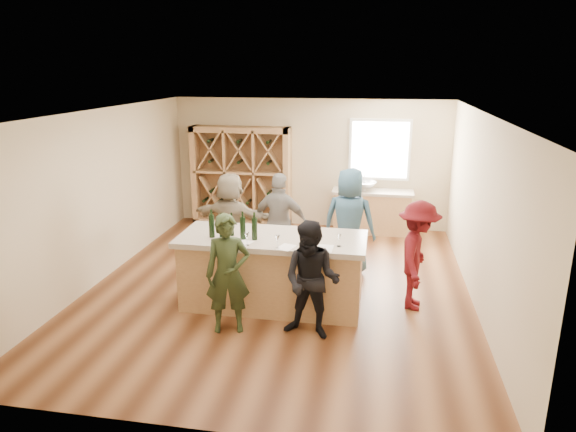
% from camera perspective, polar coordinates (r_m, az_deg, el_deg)
% --- Properties ---
extents(floor, '(6.00, 7.00, 0.10)m').
position_cam_1_polar(floor, '(8.45, -0.91, -8.18)').
color(floor, brown).
rests_on(floor, ground).
extents(ceiling, '(6.00, 7.00, 0.10)m').
position_cam_1_polar(ceiling, '(7.72, -1.01, 11.82)').
color(ceiling, white).
rests_on(ceiling, ground).
extents(wall_back, '(6.00, 0.10, 2.80)m').
position_cam_1_polar(wall_back, '(11.39, 2.46, 5.90)').
color(wall_back, beige).
rests_on(wall_back, ground).
extents(wall_front, '(6.00, 0.10, 2.80)m').
position_cam_1_polar(wall_front, '(4.73, -9.30, -9.61)').
color(wall_front, beige).
rests_on(wall_front, ground).
extents(wall_left, '(0.10, 7.00, 2.80)m').
position_cam_1_polar(wall_left, '(9.04, -20.32, 2.15)').
color(wall_left, beige).
rests_on(wall_left, ground).
extents(wall_right, '(0.10, 7.00, 2.80)m').
position_cam_1_polar(wall_right, '(7.98, 21.07, 0.29)').
color(wall_right, beige).
rests_on(wall_right, ground).
extents(window_frame, '(1.30, 0.06, 1.30)m').
position_cam_1_polar(window_frame, '(11.15, 10.15, 7.26)').
color(window_frame, white).
rests_on(window_frame, wall_back).
extents(window_pane, '(1.18, 0.01, 1.18)m').
position_cam_1_polar(window_pane, '(11.12, 10.15, 7.24)').
color(window_pane, white).
rests_on(window_pane, wall_back).
extents(wine_rack, '(2.20, 0.45, 2.20)m').
position_cam_1_polar(wine_rack, '(11.47, -5.21, 4.39)').
color(wine_rack, tan).
rests_on(wine_rack, floor).
extents(back_counter_base, '(1.60, 0.58, 0.86)m').
position_cam_1_polar(back_counter_base, '(11.17, 9.30, 0.38)').
color(back_counter_base, tan).
rests_on(back_counter_base, floor).
extents(back_counter_top, '(1.70, 0.62, 0.06)m').
position_cam_1_polar(back_counter_top, '(11.05, 9.40, 2.67)').
color(back_counter_top, '#AFA18F').
rests_on(back_counter_top, back_counter_base).
extents(sink, '(0.54, 0.54, 0.19)m').
position_cam_1_polar(sink, '(11.03, 8.39, 3.34)').
color(sink, silver).
rests_on(sink, back_counter_top).
extents(faucet, '(0.02, 0.02, 0.30)m').
position_cam_1_polar(faucet, '(11.19, 8.44, 3.83)').
color(faucet, silver).
rests_on(faucet, back_counter_top).
extents(tasting_counter_base, '(2.60, 1.00, 1.00)m').
position_cam_1_polar(tasting_counter_base, '(7.65, -1.74, -6.40)').
color(tasting_counter_base, tan).
rests_on(tasting_counter_base, floor).
extents(tasting_counter_top, '(2.72, 1.12, 0.08)m').
position_cam_1_polar(tasting_counter_top, '(7.46, -1.77, -2.57)').
color(tasting_counter_top, '#AFA18F').
rests_on(tasting_counter_top, tasting_counter_base).
extents(wine_bottle_a, '(0.10, 0.10, 0.33)m').
position_cam_1_polar(wine_bottle_a, '(7.44, -8.48, -1.11)').
color(wine_bottle_a, black).
rests_on(wine_bottle_a, tasting_counter_top).
extents(wine_bottle_b, '(0.10, 0.10, 0.31)m').
position_cam_1_polar(wine_bottle_b, '(7.31, -7.36, -1.46)').
color(wine_bottle_b, black).
rests_on(wine_bottle_b, tasting_counter_top).
extents(wine_bottle_c, '(0.07, 0.07, 0.27)m').
position_cam_1_polar(wine_bottle_c, '(7.49, -6.27, -1.20)').
color(wine_bottle_c, black).
rests_on(wine_bottle_c, tasting_counter_top).
extents(wine_bottle_d, '(0.10, 0.10, 0.33)m').
position_cam_1_polar(wine_bottle_d, '(7.31, -5.04, -1.35)').
color(wine_bottle_d, black).
rests_on(wine_bottle_d, tasting_counter_top).
extents(wine_bottle_e, '(0.10, 0.10, 0.32)m').
position_cam_1_polar(wine_bottle_e, '(7.28, -3.75, -1.42)').
color(wine_bottle_e, black).
rests_on(wine_bottle_e, tasting_counter_top).
extents(wine_glass_a, '(0.09, 0.09, 0.19)m').
position_cam_1_polar(wine_glass_a, '(7.07, -4.58, -2.55)').
color(wine_glass_a, white).
rests_on(wine_glass_a, tasting_counter_top).
extents(wine_glass_b, '(0.09, 0.09, 0.19)m').
position_cam_1_polar(wine_glass_b, '(6.93, -1.17, -2.89)').
color(wine_glass_b, white).
rests_on(wine_glass_b, tasting_counter_top).
extents(wine_glass_c, '(0.08, 0.08, 0.20)m').
position_cam_1_polar(wine_glass_c, '(6.85, 3.40, -3.10)').
color(wine_glass_c, white).
rests_on(wine_glass_c, tasting_counter_top).
extents(wine_glass_d, '(0.07, 0.07, 0.18)m').
position_cam_1_polar(wine_glass_d, '(7.20, 1.86, -2.21)').
color(wine_glass_d, white).
rests_on(wine_glass_d, tasting_counter_top).
extents(wine_glass_e, '(0.06, 0.06, 0.16)m').
position_cam_1_polar(wine_glass_e, '(7.05, 5.69, -2.76)').
color(wine_glass_e, white).
rests_on(wine_glass_e, tasting_counter_top).
extents(tasting_menu_a, '(0.29, 0.34, 0.00)m').
position_cam_1_polar(tasting_menu_a, '(7.18, -5.06, -3.03)').
color(tasting_menu_a, white).
rests_on(tasting_menu_a, tasting_counter_top).
extents(tasting_menu_b, '(0.27, 0.32, 0.00)m').
position_cam_1_polar(tasting_menu_b, '(7.00, -0.21, -3.49)').
color(tasting_menu_b, white).
rests_on(tasting_menu_b, tasting_counter_top).
extents(tasting_menu_c, '(0.23, 0.31, 0.00)m').
position_cam_1_polar(tasting_menu_c, '(6.98, 4.08, -3.60)').
color(tasting_menu_c, white).
rests_on(tasting_menu_c, tasting_counter_top).
extents(person_near_left, '(0.69, 0.57, 1.63)m').
position_cam_1_polar(person_near_left, '(6.86, -6.69, -6.42)').
color(person_near_left, '#263319').
rests_on(person_near_left, floor).
extents(person_near_right, '(0.83, 0.55, 1.58)m').
position_cam_1_polar(person_near_right, '(6.68, 2.65, -7.17)').
color(person_near_right, black).
rests_on(person_near_right, floor).
extents(person_server, '(0.62, 1.10, 1.62)m').
position_cam_1_polar(person_server, '(7.69, 14.19, -4.28)').
color(person_server, '#590F14').
rests_on(person_server, floor).
extents(person_far_mid, '(1.08, 0.67, 1.74)m').
position_cam_1_polar(person_far_mid, '(8.80, -0.89, -0.78)').
color(person_far_mid, slate).
rests_on(person_far_mid, floor).
extents(person_far_right, '(0.98, 0.72, 1.84)m').
position_cam_1_polar(person_far_right, '(8.79, 6.82, -0.58)').
color(person_far_right, '#335972').
rests_on(person_far_right, floor).
extents(person_far_left, '(1.65, 0.89, 1.69)m').
position_cam_1_polar(person_far_left, '(9.12, -6.35, -0.41)').
color(person_far_left, gray).
rests_on(person_far_left, floor).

